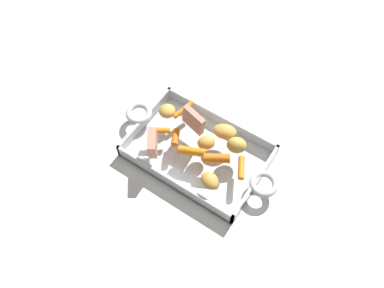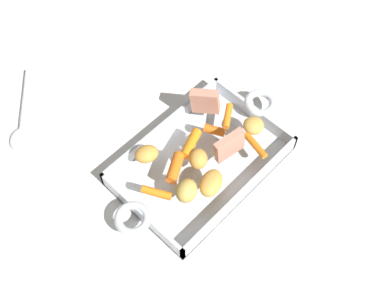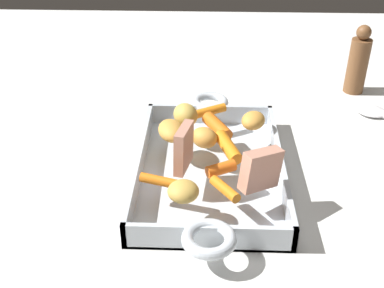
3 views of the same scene
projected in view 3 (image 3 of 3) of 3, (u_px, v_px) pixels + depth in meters
ground_plane at (209, 176)px, 0.82m from camera, size 1.85×1.85×0.00m
roasting_dish at (209, 169)px, 0.81m from camera, size 0.46×0.24×0.05m
roast_slice_thick at (184, 148)px, 0.74m from camera, size 0.08×0.03×0.07m
roast_slice_outer at (261, 170)px, 0.70m from camera, size 0.05×0.07×0.07m
baby_carrot_northeast at (225, 189)px, 0.70m from camera, size 0.06×0.05×0.02m
baby_carrot_northwest at (209, 111)px, 0.90m from camera, size 0.04×0.06×0.02m
baby_carrot_center_right at (221, 169)px, 0.74m from camera, size 0.04×0.05×0.02m
baby_carrot_southwest at (217, 127)px, 0.84m from camera, size 0.07×0.05×0.03m
baby_carrot_long at (162, 181)px, 0.72m from camera, size 0.03×0.07×0.02m
baby_carrot_center_left at (228, 148)px, 0.79m from camera, size 0.07×0.05×0.03m
potato_golden_large at (185, 115)px, 0.86m from camera, size 0.06×0.06×0.04m
potato_whole at (253, 120)px, 0.86m from camera, size 0.06×0.06×0.03m
potato_golden_small at (171, 131)px, 0.82m from camera, size 0.07×0.06×0.03m
potato_halved at (183, 191)px, 0.68m from camera, size 0.06×0.06×0.03m
potato_corner at (204, 138)px, 0.80m from camera, size 0.06×0.06×0.03m
pepper_mill at (358, 62)px, 1.06m from camera, size 0.04×0.04×0.15m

